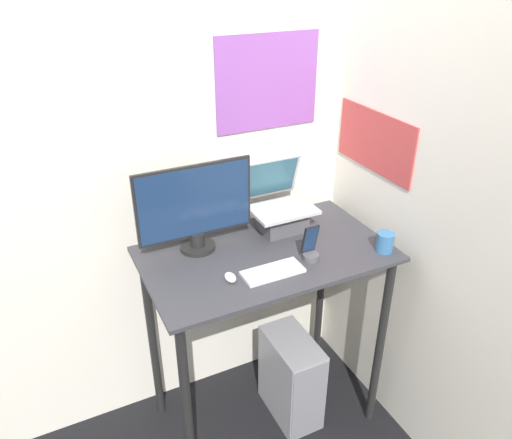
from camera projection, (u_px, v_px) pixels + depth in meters
The scene contains 10 objects.
wall_back at pixel (229, 167), 2.44m from camera, with size 6.00×0.06×2.60m.
wall_side_right at pixel (435, 201), 2.11m from camera, with size 0.06×6.00×2.60m.
desk at pixel (266, 286), 2.33m from camera, with size 1.11×0.64×1.04m.
laptop at pixel (281, 212), 2.39m from camera, with size 0.30×0.28×0.33m.
monitor at pixel (195, 209), 2.18m from camera, with size 0.53×0.16×0.41m.
keyboard at pixel (273, 272), 2.09m from camera, with size 0.26×0.11×0.02m.
mouse at pixel (230, 277), 2.04m from camera, with size 0.04×0.07×0.03m.
cell_phone at pixel (310, 250), 2.17m from camera, with size 0.07×0.07×0.17m.
computer_tower at pixel (291, 377), 2.63m from camera, with size 0.21×0.37×0.50m.
mug at pixel (385, 242), 2.23m from camera, with size 0.08×0.08×0.09m.
Camera 1 is at (-0.88, -1.37, 2.24)m, focal length 35.00 mm.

